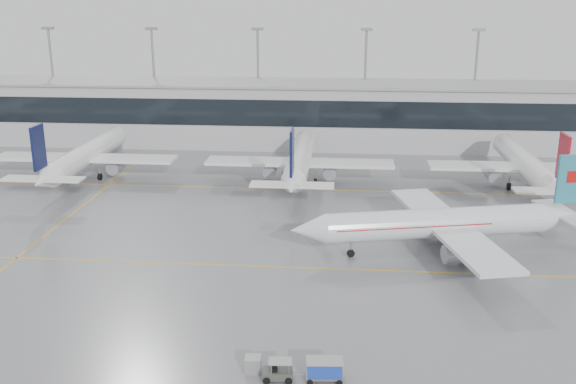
# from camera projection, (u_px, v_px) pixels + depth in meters

# --- Properties ---
(ground) EXTENTS (320.00, 320.00, 0.00)m
(ground) POSITION_uv_depth(u_px,v_px,m) (279.00, 267.00, 70.47)
(ground) COLOR slate
(ground) RESTS_ON ground
(taxi_line_main) EXTENTS (120.00, 0.25, 0.01)m
(taxi_line_main) POSITION_uv_depth(u_px,v_px,m) (279.00, 267.00, 70.47)
(taxi_line_main) COLOR gold
(taxi_line_main) RESTS_ON ground
(taxi_line_north) EXTENTS (120.00, 0.25, 0.01)m
(taxi_line_north) POSITION_uv_depth(u_px,v_px,m) (298.00, 189.00, 99.07)
(taxi_line_north) COLOR gold
(taxi_line_north) RESTS_ON ground
(taxi_line_cross) EXTENTS (0.25, 60.00, 0.01)m
(taxi_line_cross) POSITION_uv_depth(u_px,v_px,m) (71.00, 215.00, 87.22)
(taxi_line_cross) COLOR gold
(taxi_line_cross) RESTS_ON ground
(terminal) EXTENTS (180.00, 15.00, 12.00)m
(terminal) POSITION_uv_depth(u_px,v_px,m) (309.00, 115.00, 127.83)
(terminal) COLOR #A7A7AB
(terminal) RESTS_ON ground
(terminal_glass) EXTENTS (180.00, 0.20, 5.00)m
(terminal_glass) POSITION_uv_depth(u_px,v_px,m) (307.00, 114.00, 120.20)
(terminal_glass) COLOR black
(terminal_glass) RESTS_ON ground
(terminal_roof) EXTENTS (182.00, 16.00, 0.40)m
(terminal_roof) POSITION_uv_depth(u_px,v_px,m) (310.00, 83.00, 126.03)
(terminal_roof) COLOR gray
(terminal_roof) RESTS_ON ground
(light_masts) EXTENTS (156.40, 1.00, 22.60)m
(light_masts) POSITION_uv_depth(u_px,v_px,m) (311.00, 74.00, 131.42)
(light_masts) COLOR gray
(light_masts) RESTS_ON ground
(air_canada_jet) EXTENTS (35.34, 28.47, 11.10)m
(air_canada_jet) POSITION_uv_depth(u_px,v_px,m) (447.00, 223.00, 73.77)
(air_canada_jet) COLOR silver
(air_canada_jet) RESTS_ON ground
(parked_jet_b) EXTENTS (29.64, 36.96, 11.72)m
(parked_jet_b) POSITION_uv_depth(u_px,v_px,m) (85.00, 156.00, 104.36)
(parked_jet_b) COLOR white
(parked_jet_b) RESTS_ON ground
(parked_jet_c) EXTENTS (29.64, 36.96, 11.72)m
(parked_jet_c) POSITION_uv_depth(u_px,v_px,m) (300.00, 160.00, 101.51)
(parked_jet_c) COLOR white
(parked_jet_c) RESTS_ON ground
(parked_jet_d) EXTENTS (29.64, 36.96, 11.72)m
(parked_jet_d) POSITION_uv_depth(u_px,v_px,m) (526.00, 165.00, 98.65)
(parked_jet_d) COLOR white
(parked_jet_d) RESTS_ON ground
(baggage_tug) EXTENTS (3.46, 1.58, 1.66)m
(baggage_tug) POSITION_uv_depth(u_px,v_px,m) (278.00, 373.00, 49.55)
(baggage_tug) COLOR #393E36
(baggage_tug) RESTS_ON ground
(baggage_cart) EXTENTS (2.93, 1.77, 1.75)m
(baggage_cart) POSITION_uv_depth(u_px,v_px,m) (325.00, 368.00, 49.36)
(baggage_cart) COLOR gray
(baggage_cart) RESTS_ON ground
(gse_unit) EXTENTS (1.34, 1.26, 1.27)m
(gse_unit) POSITION_uv_depth(u_px,v_px,m) (253.00, 364.00, 50.62)
(gse_unit) COLOR gray
(gse_unit) RESTS_ON ground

